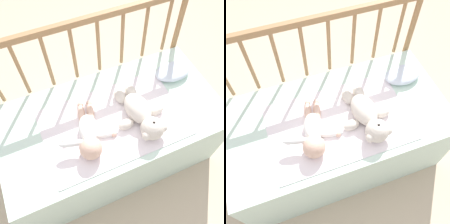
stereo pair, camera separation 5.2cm
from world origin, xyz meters
TOP-DOWN VIEW (x-y plane):
  - ground_plane at (0.00, 0.00)m, footprint 12.00×12.00m
  - crib_mattress at (0.00, 0.00)m, footprint 1.32×0.68m
  - crib_rail at (0.00, 0.36)m, footprint 1.32×0.04m
  - blanket at (-0.01, -0.05)m, footprint 0.80×0.50m
  - teddy_bear at (0.15, -0.09)m, footprint 0.29×0.40m
  - baby at (-0.17, -0.09)m, footprint 0.33×0.38m
  - small_pillow at (0.48, 0.13)m, footprint 0.23×0.15m

SIDE VIEW (x-z plane):
  - ground_plane at x=0.00m, z-range 0.00..0.00m
  - crib_mattress at x=0.00m, z-range 0.00..0.53m
  - blanket at x=-0.01m, z-range 0.53..0.54m
  - small_pillow at x=0.48m, z-range 0.53..0.59m
  - baby at x=-0.17m, z-range 0.52..0.64m
  - teddy_bear at x=0.15m, z-range 0.52..0.65m
  - crib_rail at x=0.00m, z-range 0.19..1.14m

